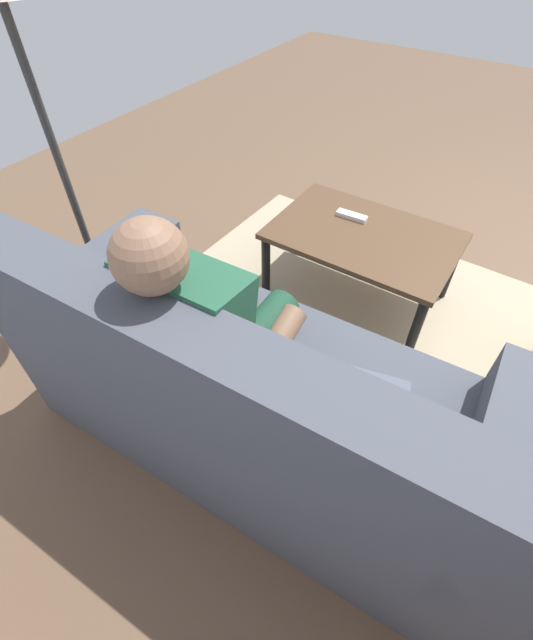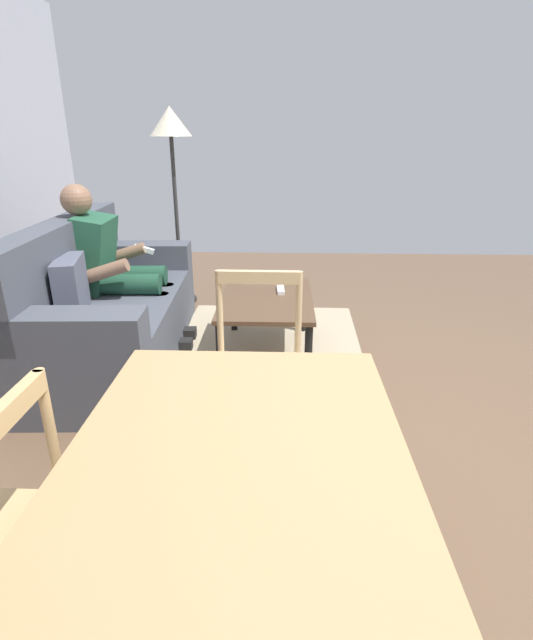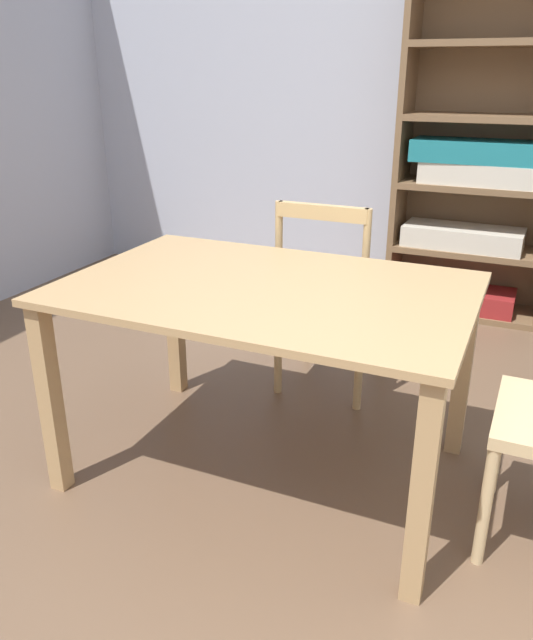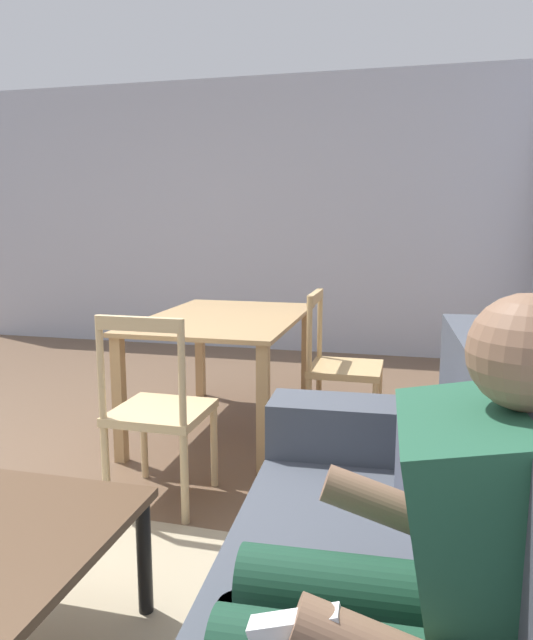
# 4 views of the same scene
# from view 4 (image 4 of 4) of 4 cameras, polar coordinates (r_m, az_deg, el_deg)

# --- Properties ---
(ground_plane) EXTENTS (8.74, 8.74, 0.00)m
(ground_plane) POSITION_cam_4_polar(r_m,az_deg,el_deg) (3.29, -22.24, -14.53)
(ground_plane) COLOR brown
(wall_side) EXTENTS (0.12, 5.95, 2.68)m
(wall_side) POSITION_cam_4_polar(r_m,az_deg,el_deg) (6.05, -3.83, 9.98)
(wall_side) COLOR #ABB0BE
(wall_side) RESTS_ON ground_plane
(couch) EXTENTS (1.95, 0.91, 0.97)m
(couch) POSITION_cam_4_polar(r_m,az_deg,el_deg) (1.60, 13.24, -27.36)
(couch) COLOR #474C56
(couch) RESTS_ON ground_plane
(person_lounging) EXTENTS (0.61, 0.86, 1.19)m
(person_lounging) POSITION_cam_4_polar(r_m,az_deg,el_deg) (1.27, 13.00, -23.64)
(person_lounging) COLOR #23563D
(person_lounging) RESTS_ON ground_plane
(dining_table) EXTENTS (1.36, 0.91, 0.73)m
(dining_table) POSITION_cam_4_polar(r_m,az_deg,el_deg) (3.63, -4.06, -1.21)
(dining_table) COLOR tan
(dining_table) RESTS_ON ground_plane
(dining_chair_near_wall) EXTENTS (0.42, 0.42, 0.89)m
(dining_chair_near_wall) POSITION_cam_4_polar(r_m,az_deg,el_deg) (3.52, 7.27, -4.63)
(dining_chair_near_wall) COLOR tan
(dining_chair_near_wall) RESTS_ON ground_plane
(dining_chair_facing_couch) EXTENTS (0.43, 0.43, 0.91)m
(dining_chair_facing_couch) POSITION_cam_4_polar(r_m,az_deg,el_deg) (2.77, -10.53, -8.80)
(dining_chair_facing_couch) COLOR #D1B27F
(dining_chair_facing_couch) RESTS_ON ground_plane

